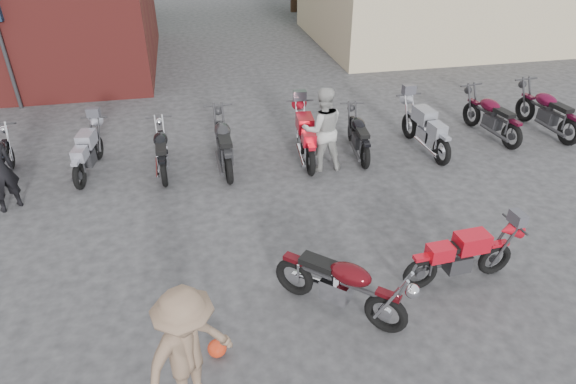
{
  "coord_description": "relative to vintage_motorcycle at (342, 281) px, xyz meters",
  "views": [
    {
      "loc": [
        -1.89,
        -4.45,
        5.1
      ],
      "look_at": [
        -0.46,
        2.32,
        0.9
      ],
      "focal_mm": 30.0,
      "sensor_mm": 36.0,
      "label": 1
    }
  ],
  "objects": [
    {
      "name": "ground",
      "position": [
        0.12,
        -0.34,
        -0.57
      ],
      "size": [
        90.0,
        90.0,
        0.0
      ],
      "primitive_type": "plane",
      "color": "#2C2C2F"
    },
    {
      "name": "vintage_motorcycle",
      "position": [
        0.0,
        0.0,
        0.0
      ],
      "size": [
        1.9,
        1.82,
        1.15
      ],
      "primitive_type": null,
      "rotation": [
        0.0,
        0.0,
        -0.74
      ],
      "color": "#47080E",
      "rests_on": "ground"
    },
    {
      "name": "sportbike",
      "position": [
        2.01,
        0.27,
        -0.06
      ],
      "size": [
        1.82,
        0.7,
        1.04
      ],
      "primitive_type": null,
      "rotation": [
        0.0,
        0.0,
        0.06
      ],
      "color": "red",
      "rests_on": "ground"
    },
    {
      "name": "helmet",
      "position": [
        -1.79,
        -0.41,
        -0.46
      ],
      "size": [
        0.33,
        0.33,
        0.23
      ],
      "primitive_type": "ellipsoid",
      "rotation": [
        0.0,
        0.0,
        0.41
      ],
      "color": "red",
      "rests_on": "ground"
    },
    {
      "name": "person_light",
      "position": [
        0.9,
        4.3,
        0.35
      ],
      "size": [
        0.91,
        0.72,
        1.85
      ],
      "primitive_type": "imported",
      "rotation": [
        0.0,
        0.0,
        3.12
      ],
      "color": "#A9A9A5",
      "rests_on": "ground"
    },
    {
      "name": "person_tan",
      "position": [
        -2.1,
        -1.11,
        0.31
      ],
      "size": [
        1.31,
        1.22,
        1.78
      ],
      "primitive_type": "imported",
      "rotation": [
        0.0,
        0.0,
        0.65
      ],
      "color": "#7E634E",
      "rests_on": "ground"
    },
    {
      "name": "row_bike_1",
      "position": [
        -4.08,
        5.15,
        -0.04
      ],
      "size": [
        0.86,
        1.9,
        1.06
      ],
      "primitive_type": null,
      "rotation": [
        0.0,
        0.0,
        1.43
      ],
      "color": "#9696A3",
      "rests_on": "ground"
    },
    {
      "name": "row_bike_2",
      "position": [
        -2.51,
        4.9,
        -0.05
      ],
      "size": [
        0.66,
        1.83,
        1.05
      ],
      "primitive_type": null,
      "rotation": [
        0.0,
        0.0,
        1.6
      ],
      "color": "black",
      "rests_on": "ground"
    },
    {
      "name": "row_bike_3",
      "position": [
        -1.18,
        4.85,
        0.03
      ],
      "size": [
        0.72,
        2.1,
        1.21
      ],
      "primitive_type": null,
      "rotation": [
        0.0,
        0.0,
        1.59
      ],
      "color": "#252528",
      "rests_on": "ground"
    },
    {
      "name": "row_bike_4",
      "position": [
        0.65,
        4.83,
        0.02
      ],
      "size": [
        0.85,
        2.1,
        1.19
      ],
      "primitive_type": null,
      "rotation": [
        0.0,
        0.0,
        1.48
      ],
      "color": "red",
      "rests_on": "ground"
    },
    {
      "name": "row_bike_5",
      "position": [
        1.91,
        4.78,
        -0.04
      ],
      "size": [
        0.8,
        1.89,
        1.07
      ],
      "primitive_type": null,
      "rotation": [
        0.0,
        0.0,
        1.46
      ],
      "color": "black",
      "rests_on": "ground"
    },
    {
      "name": "row_bike_6",
      "position": [
        3.5,
        4.68,
        0.02
      ],
      "size": [
        0.82,
        2.1,
        1.19
      ],
      "primitive_type": null,
      "rotation": [
        0.0,
        0.0,
        1.64
      ],
      "color": "gray",
      "rests_on": "ground"
    },
    {
      "name": "row_bike_7",
      "position": [
        5.45,
        5.07,
        0.01
      ],
      "size": [
        0.95,
        2.1,
        1.18
      ],
      "primitive_type": null,
      "rotation": [
        0.0,
        0.0,
        1.71
      ],
      "color": "#49091D",
      "rests_on": "ground"
    },
    {
      "name": "row_bike_8",
      "position": [
        6.98,
        5.03,
        0.04
      ],
      "size": [
        0.86,
        2.17,
        1.23
      ],
      "primitive_type": null,
      "rotation": [
        0.0,
        0.0,
        1.65
      ],
      "color": "#4E0923",
      "rests_on": "ground"
    }
  ]
}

